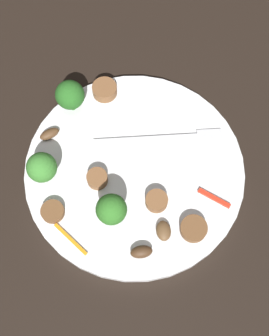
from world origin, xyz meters
TOP-DOWN VIEW (x-y plane):
  - ground_plane at (0.00, 0.00)m, footprint 1.40×1.40m
  - plate at (0.00, 0.00)m, footprint 0.30×0.30m
  - fork at (0.04, 0.05)m, footprint 0.18×0.04m
  - broccoli_floret_0 at (-0.02, -0.07)m, footprint 0.04×0.04m
  - broccoli_floret_1 at (-0.12, -0.02)m, footprint 0.04×0.04m
  - broccoli_floret_2 at (-0.10, 0.09)m, footprint 0.04×0.04m
  - sausage_slice_0 at (-0.10, -0.07)m, footprint 0.04×0.04m
  - sausage_slice_1 at (0.08, -0.08)m, footprint 0.04×0.04m
  - sausage_slice_2 at (-0.05, -0.02)m, footprint 0.04×0.04m
  - sausage_slice_3 at (-0.05, 0.12)m, footprint 0.05×0.05m
  - sausage_slice_4 at (0.03, -0.05)m, footprint 0.04×0.04m
  - mushroom_0 at (0.02, -0.11)m, footprint 0.03×0.02m
  - mushroom_1 at (-0.12, 0.04)m, footprint 0.03×0.03m
  - mushroom_2 at (0.04, -0.08)m, footprint 0.02×0.03m
  - pepper_strip_0 at (-0.07, -0.10)m, footprint 0.05×0.04m
  - pepper_strip_1 at (0.11, -0.03)m, footprint 0.04×0.02m

SIDE VIEW (x-z plane):
  - ground_plane at x=0.00m, z-range 0.00..0.00m
  - plate at x=0.00m, z-range 0.00..0.01m
  - pepper_strip_0 at x=-0.07m, z-range 0.01..0.02m
  - fork at x=0.04m, z-range 0.01..0.02m
  - pepper_strip_1 at x=0.11m, z-range 0.01..0.02m
  - sausage_slice_0 at x=-0.10m, z-range 0.01..0.02m
  - mushroom_2 at x=0.04m, z-range 0.01..0.03m
  - mushroom_1 at x=-0.12m, z-range 0.01..0.03m
  - sausage_slice_1 at x=0.08m, z-range 0.01..0.03m
  - mushroom_0 at x=0.02m, z-range 0.01..0.03m
  - sausage_slice_4 at x=0.03m, z-range 0.01..0.03m
  - sausage_slice_3 at x=-0.05m, z-range 0.01..0.03m
  - sausage_slice_2 at x=-0.05m, z-range 0.01..0.03m
  - broccoli_floret_2 at x=-0.10m, z-range 0.02..0.08m
  - broccoli_floret_1 at x=-0.12m, z-range 0.02..0.08m
  - broccoli_floret_0 at x=-0.02m, z-range 0.02..0.08m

